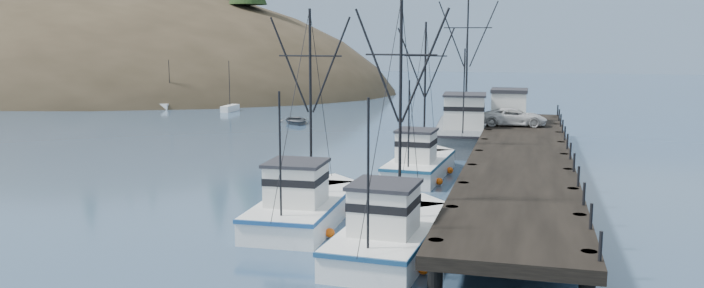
# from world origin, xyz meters

# --- Properties ---
(ground) EXTENTS (400.00, 400.00, 0.00)m
(ground) POSITION_xyz_m (0.00, 0.00, 0.00)
(ground) COLOR navy
(ground) RESTS_ON ground
(pier) EXTENTS (6.00, 44.00, 2.00)m
(pier) POSITION_xyz_m (14.00, 16.00, 1.69)
(pier) COLOR black
(pier) RESTS_ON ground
(headland) EXTENTS (134.80, 78.00, 51.00)m
(headland) POSITION_xyz_m (-74.95, 78.61, -4.55)
(headland) COLOR #382D1E
(headland) RESTS_ON ground
(distant_ridge) EXTENTS (360.00, 40.00, 26.00)m
(distant_ridge) POSITION_xyz_m (10.00, 170.00, 0.00)
(distant_ridge) COLOR #9EB2C6
(distant_ridge) RESTS_ON ground
(distant_ridge_far) EXTENTS (180.00, 25.00, 18.00)m
(distant_ridge_far) POSITION_xyz_m (-40.00, 185.00, 0.00)
(distant_ridge_far) COLOR silver
(distant_ridge_far) RESTS_ON ground
(moored_sailboats) EXTENTS (17.10, 16.74, 6.35)m
(moored_sailboats) POSITION_xyz_m (-29.32, 56.37, 0.33)
(moored_sailboats) COLOR white
(moored_sailboats) RESTS_ON ground
(trawler_near) EXTENTS (4.11, 10.96, 11.13)m
(trawler_near) POSITION_xyz_m (8.95, 0.55, 0.82)
(trawler_near) COLOR white
(trawler_near) RESTS_ON ground
(trawler_mid) EXTENTS (3.96, 10.92, 10.89)m
(trawler_mid) POSITION_xyz_m (3.75, 4.19, 0.82)
(trawler_mid) COLOR white
(trawler_mid) RESTS_ON ground
(trawler_far) EXTENTS (3.77, 10.07, 10.46)m
(trawler_far) POSITION_xyz_m (7.57, 16.66, 0.82)
(trawler_far) COLOR white
(trawler_far) RESTS_ON ground
(work_vessel) EXTENTS (5.45, 15.41, 12.89)m
(work_vessel) POSITION_xyz_m (9.17, 29.95, 1.23)
(work_vessel) COLOR slate
(work_vessel) RESTS_ON ground
(pier_shed) EXTENTS (3.00, 3.20, 2.80)m
(pier_shed) POSITION_xyz_m (12.70, 31.34, 3.42)
(pier_shed) COLOR silver
(pier_shed) RESTS_ON pier
(pickup_truck) EXTENTS (5.30, 2.74, 1.43)m
(pickup_truck) POSITION_xyz_m (13.23, 28.89, 2.71)
(pickup_truck) COLOR silver
(pickup_truck) RESTS_ON pier
(motorboat) EXTENTS (5.10, 5.70, 0.97)m
(motorboat) POSITION_xyz_m (-9.56, 40.55, 0.00)
(motorboat) COLOR #4E5257
(motorboat) RESTS_ON ground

